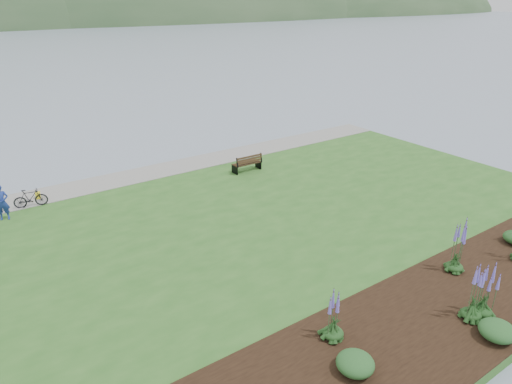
# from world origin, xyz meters

# --- Properties ---
(ground) EXTENTS (600.00, 600.00, 0.00)m
(ground) POSITION_xyz_m (0.00, 0.00, 0.00)
(ground) COLOR gray
(ground) RESTS_ON ground
(lawn) EXTENTS (34.00, 20.00, 0.40)m
(lawn) POSITION_xyz_m (0.00, -2.00, 0.20)
(lawn) COLOR #2A5D20
(lawn) RESTS_ON ground
(shoreline_path) EXTENTS (34.00, 2.20, 0.03)m
(shoreline_path) POSITION_xyz_m (0.00, 6.90, 0.42)
(shoreline_path) COLOR gray
(shoreline_path) RESTS_ON lawn
(garden_bed) EXTENTS (24.00, 4.40, 0.04)m
(garden_bed) POSITION_xyz_m (3.00, -9.80, 0.42)
(garden_bed) COLOR black
(garden_bed) RESTS_ON lawn
(far_hillside) EXTENTS (580.00, 80.00, 38.00)m
(far_hillside) POSITION_xyz_m (20.00, 170.00, 0.00)
(far_hillside) COLOR #2E4D2B
(far_hillside) RESTS_ON ground
(park_bench) EXTENTS (1.65, 0.68, 1.02)m
(park_bench) POSITION_xyz_m (4.93, 3.99, 0.90)
(park_bench) COLOR black
(park_bench) RESTS_ON lawn
(person) EXTENTS (0.80, 0.66, 1.91)m
(person) POSITION_xyz_m (-7.19, 5.17, 1.35)
(person) COLOR navy
(person) RESTS_ON lawn
(bicycle_b) EXTENTS (0.71, 1.53, 0.89)m
(bicycle_b) POSITION_xyz_m (-5.97, 5.88, 0.84)
(bicycle_b) COLOR black
(bicycle_b) RESTS_ON lawn
(pannier) EXTENTS (0.27, 0.35, 0.33)m
(pannier) POSITION_xyz_m (-5.53, 6.69, 0.57)
(pannier) COLOR yellow
(pannier) RESTS_ON lawn
(echium_0) EXTENTS (0.62, 0.62, 1.95)m
(echium_0) POSITION_xyz_m (3.82, -10.57, 1.27)
(echium_0) COLOR #163A15
(echium_0) RESTS_ON garden_bed
(echium_1) EXTENTS (0.62, 0.62, 2.32)m
(echium_1) POSITION_xyz_m (5.34, -8.63, 1.44)
(echium_1) COLOR #163A15
(echium_1) RESTS_ON garden_bed
(echium_4) EXTENTS (0.62, 0.62, 1.86)m
(echium_4) POSITION_xyz_m (-0.64, -8.70, 1.18)
(echium_4) COLOR #163A15
(echium_4) RESTS_ON garden_bed
(echium_5) EXTENTS (0.62, 0.62, 2.15)m
(echium_5) POSITION_xyz_m (3.41, -10.48, 1.31)
(echium_5) COLOR #163A15
(echium_5) RESTS_ON garden_bed
(shrub_0) EXTENTS (1.01, 1.01, 0.51)m
(shrub_0) POSITION_xyz_m (-1.06, -9.97, 0.69)
(shrub_0) COLOR #1E4C21
(shrub_0) RESTS_ON garden_bed
(shrub_1) EXTENTS (1.03, 1.03, 0.51)m
(shrub_1) POSITION_xyz_m (3.20, -11.40, 0.70)
(shrub_1) COLOR #1E4C21
(shrub_1) RESTS_ON garden_bed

